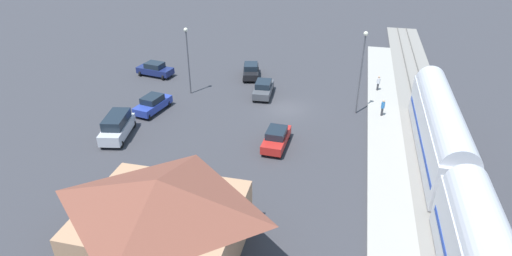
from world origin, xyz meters
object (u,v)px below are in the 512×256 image
at_px(sedan_charcoal, 263,88).
at_px(light_pole_lot_center, 188,53).
at_px(pedestrian_on_platform, 383,107).
at_px(sedan_black, 251,70).
at_px(sedan_navy, 155,69).
at_px(station_building, 162,216).
at_px(sedan_red, 276,138).
at_px(sedan_blue, 153,104).
at_px(pedestrian_waiting_far, 378,82).
at_px(suv_silver, 117,126).
at_px(light_pole_near_platform, 362,64).

height_order(sedan_charcoal, light_pole_lot_center, light_pole_lot_center).
relative_size(pedestrian_on_platform, sedan_black, 0.36).
bearing_deg(sedan_navy, light_pole_lot_center, 147.15).
bearing_deg(pedestrian_on_platform, sedan_charcoal, -11.57).
distance_m(station_building, sedan_navy, 30.75).
distance_m(sedan_red, sedan_blue, 14.44).
bearing_deg(sedan_charcoal, sedan_navy, -10.76).
relative_size(pedestrian_on_platform, sedan_blue, 0.36).
bearing_deg(sedan_black, station_building, 93.55).
bearing_deg(sedan_red, sedan_black, -68.35).
xyz_separation_m(pedestrian_waiting_far, sedan_charcoal, (12.58, 3.85, -0.40)).
height_order(station_building, sedan_navy, station_building).
bearing_deg(suv_silver, sedan_black, -115.98).
height_order(pedestrian_waiting_far, sedan_blue, pedestrian_waiting_far).
distance_m(station_building, sedan_black, 29.98).
bearing_deg(sedan_charcoal, suv_silver, 47.64).
xyz_separation_m(sedan_black, sedan_blue, (7.66, 11.68, 0.00)).
bearing_deg(light_pole_lot_center, sedan_black, -130.82).
relative_size(station_building, sedan_black, 2.12).
xyz_separation_m(station_building, sedan_red, (-4.37, -14.18, -2.02)).
relative_size(light_pole_near_platform, light_pole_lot_center, 1.14).
bearing_deg(pedestrian_waiting_far, station_building, 64.81).
relative_size(sedan_red, sedan_charcoal, 0.99).
bearing_deg(station_building, suv_silver, -50.30).
bearing_deg(sedan_charcoal, pedestrian_on_platform, 168.43).
bearing_deg(sedan_blue, sedan_navy, -66.01).
bearing_deg(pedestrian_on_platform, sedan_blue, 9.56).
bearing_deg(suv_silver, pedestrian_waiting_far, -145.84).
xyz_separation_m(sedan_charcoal, sedan_blue, (10.37, 6.55, 0.00)).
bearing_deg(pedestrian_waiting_far, sedan_navy, 2.31).
xyz_separation_m(pedestrian_waiting_far, suv_silver, (23.78, 16.13, -0.13)).
distance_m(station_building, sedan_charcoal, 24.82).
bearing_deg(sedan_black, sedan_charcoal, 117.89).
xyz_separation_m(suv_silver, sedan_black, (-8.48, -17.41, -0.27)).
bearing_deg(light_pole_near_platform, pedestrian_waiting_far, -110.70).
height_order(station_building, light_pole_lot_center, light_pole_lot_center).
distance_m(sedan_charcoal, sedan_blue, 12.27).
height_order(station_building, sedan_charcoal, station_building).
bearing_deg(station_building, sedan_charcoal, -92.00).
xyz_separation_m(sedan_blue, light_pole_near_platform, (-20.71, -4.47, 4.48)).
relative_size(sedan_red, light_pole_lot_center, 0.60).
bearing_deg(sedan_charcoal, light_pole_lot_center, 8.86).
xyz_separation_m(station_building, sedan_charcoal, (-0.86, -24.72, -2.02)).
relative_size(station_building, sedan_navy, 2.14).
bearing_deg(suv_silver, light_pole_lot_center, -104.99).
bearing_deg(sedan_blue, light_pole_lot_center, -111.92).
height_order(sedan_black, sedan_charcoal, same).
bearing_deg(light_pole_lot_center, pedestrian_on_platform, 176.34).
bearing_deg(suv_silver, light_pole_near_platform, -154.66).
bearing_deg(light_pole_lot_center, sedan_blue, 68.08).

